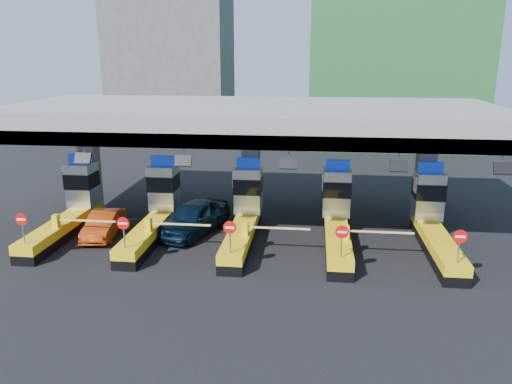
# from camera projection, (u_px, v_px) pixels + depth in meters

# --- Properties ---
(ground) EXTENTS (120.00, 120.00, 0.00)m
(ground) POSITION_uv_depth(u_px,v_px,m) (244.00, 238.00, 27.48)
(ground) COLOR black
(ground) RESTS_ON ground
(toll_canopy) EXTENTS (28.00, 12.09, 7.00)m
(toll_canopy) POSITION_uv_depth(u_px,v_px,m) (251.00, 120.00, 28.60)
(toll_canopy) COLOR slate
(toll_canopy) RESTS_ON ground
(toll_lane_far_left) EXTENTS (4.43, 8.00, 4.16)m
(toll_lane_far_left) POSITION_uv_depth(u_px,v_px,m) (72.00, 206.00, 28.50)
(toll_lane_far_left) COLOR black
(toll_lane_far_left) RESTS_ON ground
(toll_lane_left) EXTENTS (4.43, 8.00, 4.16)m
(toll_lane_left) POSITION_uv_depth(u_px,v_px,m) (157.00, 209.00, 27.94)
(toll_lane_left) COLOR black
(toll_lane_left) RESTS_ON ground
(toll_lane_center) EXTENTS (4.43, 8.00, 4.16)m
(toll_lane_center) POSITION_uv_depth(u_px,v_px,m) (245.00, 213.00, 27.38)
(toll_lane_center) COLOR black
(toll_lane_center) RESTS_ON ground
(toll_lane_right) EXTENTS (4.43, 8.00, 4.16)m
(toll_lane_right) POSITION_uv_depth(u_px,v_px,m) (337.00, 216.00, 26.82)
(toll_lane_right) COLOR black
(toll_lane_right) RESTS_ON ground
(toll_lane_far_right) EXTENTS (4.43, 8.00, 4.16)m
(toll_lane_far_right) POSITION_uv_depth(u_px,v_px,m) (433.00, 219.00, 26.26)
(toll_lane_far_right) COLOR black
(toll_lane_far_right) RESTS_ON ground
(bg_building_scaffold) EXTENTS (18.00, 12.00, 28.00)m
(bg_building_scaffold) POSITION_uv_depth(u_px,v_px,m) (397.00, 14.00, 53.06)
(bg_building_scaffold) COLOR #1E5926
(bg_building_scaffold) RESTS_ON ground
(bg_building_concrete) EXTENTS (14.00, 10.00, 18.00)m
(bg_building_concrete) POSITION_uv_depth(u_px,v_px,m) (172.00, 61.00, 61.13)
(bg_building_concrete) COLOR #4C4C49
(bg_building_concrete) RESTS_ON ground
(van) EXTENTS (3.86, 5.83, 1.84)m
(van) POSITION_uv_depth(u_px,v_px,m) (194.00, 218.00, 28.01)
(van) COLOR black
(van) RESTS_ON ground
(red_car) EXTENTS (1.91, 4.29, 1.37)m
(red_car) POSITION_uv_depth(u_px,v_px,m) (104.00, 224.00, 27.64)
(red_car) COLOR #A7340C
(red_car) RESTS_ON ground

